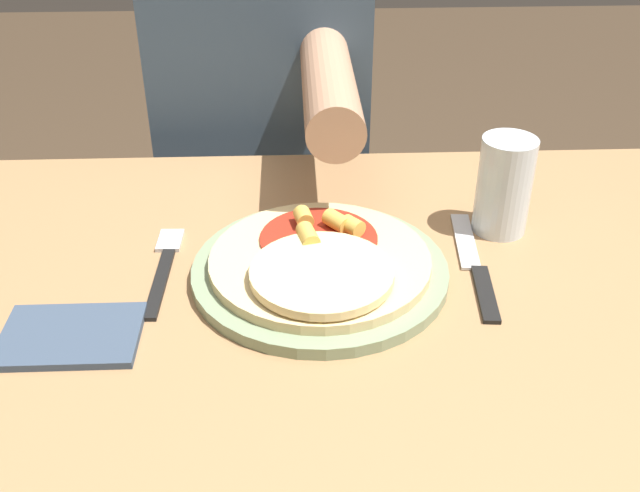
{
  "coord_description": "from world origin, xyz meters",
  "views": [
    {
      "loc": [
        -0.05,
        -0.64,
        1.23
      ],
      "look_at": [
        -0.02,
        0.04,
        0.8
      ],
      "focal_mm": 42.0,
      "sensor_mm": 36.0,
      "label": 1
    }
  ],
  "objects": [
    {
      "name": "dining_table",
      "position": [
        0.0,
        0.0,
        0.62
      ],
      "size": [
        1.01,
        0.71,
        0.76
      ],
      "color": "#9E754C",
      "rests_on": "ground_plane"
    },
    {
      "name": "person_diner",
      "position": [
        -0.09,
        0.54,
        0.72
      ],
      "size": [
        0.34,
        0.52,
        1.21
      ],
      "color": "#2D2D38",
      "rests_on": "ground_plane"
    },
    {
      "name": "napkin",
      "position": [
        -0.27,
        -0.05,
        0.76
      ],
      "size": [
        0.14,
        0.1,
        0.01
      ],
      "color": "#38475B",
      "rests_on": "dining_table"
    },
    {
      "name": "knife",
      "position": [
        0.15,
        0.05,
        0.76
      ],
      "size": [
        0.03,
        0.22,
        0.0
      ],
      "color": "black",
      "rests_on": "dining_table"
    },
    {
      "name": "plate",
      "position": [
        -0.02,
        0.04,
        0.77
      ],
      "size": [
        0.28,
        0.28,
        0.01
      ],
      "color": "gray",
      "rests_on": "dining_table"
    },
    {
      "name": "pizza",
      "position": [
        -0.02,
        0.04,
        0.78
      ],
      "size": [
        0.24,
        0.24,
        0.04
      ],
      "color": "#E0C689",
      "rests_on": "plate"
    },
    {
      "name": "drinking_glass",
      "position": [
        0.2,
        0.14,
        0.82
      ],
      "size": [
        0.06,
        0.06,
        0.12
      ],
      "color": "silver",
      "rests_on": "dining_table"
    },
    {
      "name": "fork",
      "position": [
        -0.2,
        0.07,
        0.76
      ],
      "size": [
        0.03,
        0.18,
        0.0
      ],
      "color": "black",
      "rests_on": "dining_table"
    }
  ]
}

